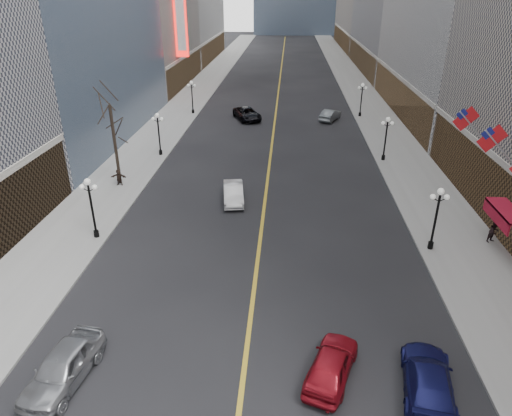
# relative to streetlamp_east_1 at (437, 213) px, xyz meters

# --- Properties ---
(sidewalk_east) EXTENTS (6.00, 230.00, 0.15)m
(sidewalk_east) POSITION_rel_streetlamp_east_1_xyz_m (2.20, 40.00, -2.83)
(sidewalk_east) COLOR gray
(sidewalk_east) RESTS_ON ground
(sidewalk_west) EXTENTS (6.00, 230.00, 0.15)m
(sidewalk_west) POSITION_rel_streetlamp_east_1_xyz_m (-25.80, 40.00, -2.83)
(sidewalk_west) COLOR gray
(sidewalk_west) RESTS_ON ground
(lane_line) EXTENTS (0.25, 200.00, 0.02)m
(lane_line) POSITION_rel_streetlamp_east_1_xyz_m (-11.80, 50.00, -2.89)
(lane_line) COLOR gold
(lane_line) RESTS_ON ground
(streetlamp_east_1) EXTENTS (1.26, 0.44, 4.52)m
(streetlamp_east_1) POSITION_rel_streetlamp_east_1_xyz_m (0.00, 0.00, 0.00)
(streetlamp_east_1) COLOR black
(streetlamp_east_1) RESTS_ON sidewalk_east
(streetlamp_east_2) EXTENTS (1.26, 0.44, 4.52)m
(streetlamp_east_2) POSITION_rel_streetlamp_east_1_xyz_m (0.00, 18.00, 0.00)
(streetlamp_east_2) COLOR black
(streetlamp_east_2) RESTS_ON sidewalk_east
(streetlamp_east_3) EXTENTS (1.26, 0.44, 4.52)m
(streetlamp_east_3) POSITION_rel_streetlamp_east_1_xyz_m (0.00, 36.00, 0.00)
(streetlamp_east_3) COLOR black
(streetlamp_east_3) RESTS_ON sidewalk_east
(streetlamp_west_1) EXTENTS (1.26, 0.44, 4.52)m
(streetlamp_west_1) POSITION_rel_streetlamp_east_1_xyz_m (-23.60, 0.00, 0.00)
(streetlamp_west_1) COLOR black
(streetlamp_west_1) RESTS_ON sidewalk_west
(streetlamp_west_2) EXTENTS (1.26, 0.44, 4.52)m
(streetlamp_west_2) POSITION_rel_streetlamp_east_1_xyz_m (-23.60, 18.00, 0.00)
(streetlamp_west_2) COLOR black
(streetlamp_west_2) RESTS_ON sidewalk_west
(streetlamp_west_3) EXTENTS (1.26, 0.44, 4.52)m
(streetlamp_west_3) POSITION_rel_streetlamp_east_1_xyz_m (-23.60, 36.00, 0.00)
(streetlamp_west_3) COLOR black
(streetlamp_west_3) RESTS_ON sidewalk_west
(flag_4) EXTENTS (2.87, 0.12, 2.87)m
(flag_4) POSITION_rel_streetlamp_east_1_xyz_m (3.51, 2.00, 4.39)
(flag_4) COLOR #B2B2B7
(flag_4) RESTS_ON ground
(flag_5) EXTENTS (2.87, 0.12, 2.87)m
(flag_5) POSITION_rel_streetlamp_east_1_xyz_m (3.51, 7.00, 4.39)
(flag_5) COLOR #B2B2B7
(flag_5) RESTS_ON ground
(awning_c) EXTENTS (1.40, 4.00, 0.93)m
(awning_c) POSITION_rel_streetlamp_east_1_xyz_m (4.30, -0.00, 0.18)
(awning_c) COLOR maroon
(awning_c) RESTS_ON ground
(theatre_marquee) EXTENTS (2.00, 0.55, 12.00)m
(theatre_marquee) POSITION_rel_streetlamp_east_1_xyz_m (-27.68, 50.00, 9.10)
(theatre_marquee) COLOR red
(theatre_marquee) RESTS_ON ground
(tree_west_far) EXTENTS (3.60, 3.60, 7.92)m
(tree_west_far) POSITION_rel_streetlamp_east_1_xyz_m (-25.30, 10.00, 3.34)
(tree_west_far) COLOR #2D231C
(tree_west_far) RESTS_ON sidewalk_west
(car_nb_near) EXTENTS (2.69, 5.21, 1.69)m
(car_nb_near) POSITION_rel_streetlamp_east_1_xyz_m (-19.95, -13.06, -2.05)
(car_nb_near) COLOR #9B9EA2
(car_nb_near) RESTS_ON ground
(car_nb_mid) EXTENTS (2.26, 4.81, 1.52)m
(car_nb_mid) POSITION_rel_streetlamp_east_1_xyz_m (-14.46, 7.04, -2.14)
(car_nb_mid) COLOR #BDBEC0
(car_nb_mid) RESTS_ON ground
(car_nb_far) EXTENTS (4.79, 6.45, 1.63)m
(car_nb_far) POSITION_rel_streetlamp_east_1_xyz_m (-15.59, 33.53, -2.09)
(car_nb_far) COLOR black
(car_nb_far) RESTS_ON ground
(car_sb_near) EXTENTS (2.97, 5.48, 1.51)m
(car_sb_near) POSITION_rel_streetlamp_east_1_xyz_m (-3.54, -12.54, -2.15)
(car_sb_near) COLOR #15174F
(car_sb_near) RESTS_ON ground
(car_sb_mid) EXTENTS (3.20, 4.83, 1.53)m
(car_sb_mid) POSITION_rel_streetlamp_east_1_xyz_m (-7.74, -11.94, -2.14)
(car_sb_mid) COLOR maroon
(car_sb_mid) RESTS_ON ground
(car_sb_far) EXTENTS (3.32, 4.87, 1.52)m
(car_sb_far) POSITION_rel_streetlamp_east_1_xyz_m (-4.32, 33.85, -2.14)
(car_sb_far) COLOR #565C5F
(car_sb_far) RESTS_ON ground
(ped_east_walk) EXTENTS (0.88, 0.73, 1.59)m
(ped_east_walk) POSITION_rel_streetlamp_east_1_xyz_m (4.60, 1.26, -1.96)
(ped_east_walk) COLOR black
(ped_east_walk) RESTS_ON sidewalk_east
(ped_west_far) EXTENTS (1.42, 0.44, 1.52)m
(ped_west_far) POSITION_rel_streetlamp_east_1_xyz_m (-25.17, 9.50, -1.99)
(ped_west_far) COLOR black
(ped_west_far) RESTS_ON sidewalk_west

